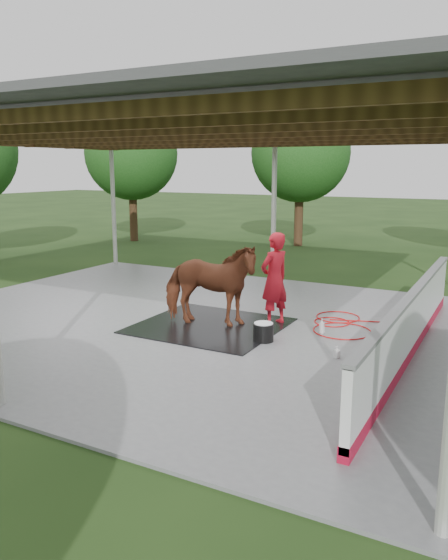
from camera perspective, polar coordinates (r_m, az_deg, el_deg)
The scene contains 12 objects.
ground at distance 11.63m, azimuth -4.17°, elevation -4.48°, with size 100.00×100.00×0.00m, color #1E3814.
concrete_slab at distance 11.62m, azimuth -4.17°, elevation -4.36°, with size 12.00×10.00×0.05m, color slate.
pavilion_structure at distance 11.19m, azimuth -4.48°, elevation 15.42°, with size 12.60×10.60×4.05m.
dasher_board at distance 9.87m, azimuth 19.01°, elevation -4.50°, with size 0.16×8.00×1.15m.
tree_belt at distance 11.79m, azimuth -0.76°, elevation 14.40°, with size 28.00×28.00×5.80m.
rubber_mat at distance 11.19m, azimuth -1.51°, elevation -4.78°, with size 2.82×2.64×0.02m, color black.
horse at distance 10.98m, azimuth -1.54°, elevation -0.48°, with size 0.91×2.01×1.70m, color brown.
handler at distance 11.12m, azimuth 5.28°, elevation 0.09°, with size 0.70×0.46×1.91m, color red.
wash_bucket at distance 10.23m, azimuth 4.15°, elevation -5.41°, with size 0.38×0.38×0.35m.
soap_bottle_a at distance 10.82m, azimuth 10.18°, elevation -4.77°, with size 0.12×0.12×0.30m, color silver.
soap_bottle_b at distance 9.56m, azimuth 11.70°, elevation -7.37°, with size 0.09×0.10×0.21m, color #338CD8.
hose_coil at distance 11.51m, azimuth 11.92°, elevation -4.56°, with size 1.73×1.99×0.02m.
Camera 1 is at (6.03, -9.39, 3.25)m, focal length 35.00 mm.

